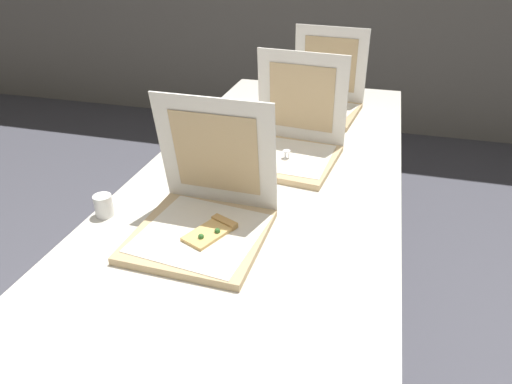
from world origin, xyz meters
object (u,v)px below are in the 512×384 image
object	(u,v)px
pizza_box_middle	(290,144)
cup_white_far	(228,131)
pizza_box_front	(204,217)
cup_white_near_left	(104,206)
cup_white_mid	(192,151)
pizza_box_back	(321,101)
table	(264,193)

from	to	relation	value
pizza_box_middle	cup_white_far	size ratio (longest dim) A/B	5.86
pizza_box_front	pizza_box_middle	world-z (taller)	pizza_box_middle
cup_white_near_left	cup_white_mid	world-z (taller)	same
pizza_box_front	cup_white_mid	size ratio (longest dim) A/B	5.49
pizza_box_back	table	bearing A→B (deg)	-88.80
cup_white_far	pizza_box_back	bearing A→B (deg)	53.37
pizza_box_front	cup_white_near_left	xyz separation A→B (m)	(-0.32, 0.00, -0.02)
pizza_box_front	cup_white_near_left	bearing A→B (deg)	-179.49
pizza_box_back	cup_white_mid	world-z (taller)	pizza_box_back
table	pizza_box_back	size ratio (longest dim) A/B	6.09
pizza_box_middle	cup_white_near_left	size ratio (longest dim) A/B	5.86
cup_white_near_left	pizza_box_back	bearing A→B (deg)	66.05
cup_white_far	pizza_box_middle	bearing A→B (deg)	-22.15
pizza_box_middle	table	bearing A→B (deg)	-94.46
cup_white_far	pizza_box_front	bearing A→B (deg)	-76.81
pizza_box_front	pizza_box_back	distance (m)	1.11
cup_white_far	table	bearing A→B (deg)	-53.45
cup_white_near_left	cup_white_mid	xyz separation A→B (m)	(0.10, 0.44, 0.00)
cup_white_mid	cup_white_far	bearing A→B (deg)	74.37
pizza_box_front	cup_white_near_left	world-z (taller)	pizza_box_front
cup_white_near_left	cup_white_mid	bearing A→B (deg)	76.81
table	cup_white_near_left	bearing A→B (deg)	-140.49
pizza_box_back	cup_white_near_left	xyz separation A→B (m)	(-0.48, -1.09, -0.02)
pizza_box_front	cup_white_far	size ratio (longest dim) A/B	5.49
cup_white_far	cup_white_near_left	xyz separation A→B (m)	(-0.17, -0.66, 0.00)
table	pizza_box_front	world-z (taller)	pizza_box_front
table	cup_white_far	size ratio (longest dim) A/B	35.80
pizza_box_front	cup_white_near_left	distance (m)	0.32
pizza_box_back	cup_white_near_left	size ratio (longest dim) A/B	5.88
pizza_box_back	pizza_box_middle	bearing A→B (deg)	-86.67
table	pizza_box_front	distance (m)	0.36
pizza_box_front	cup_white_far	bearing A→B (deg)	104.56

